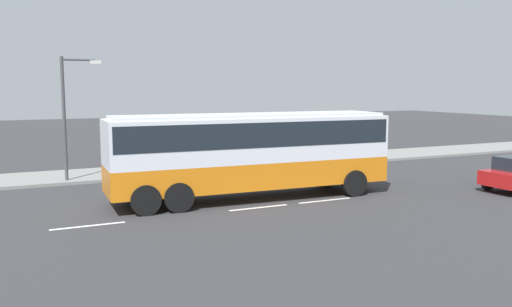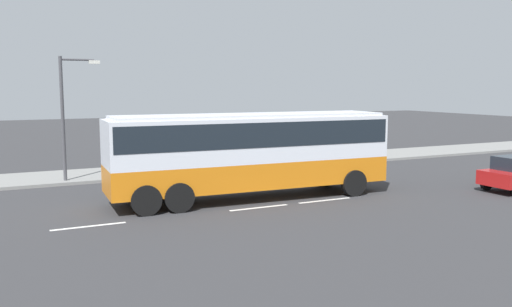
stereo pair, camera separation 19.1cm
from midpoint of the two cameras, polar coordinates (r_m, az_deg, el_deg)
ground_plane at (r=22.88m, az=3.97°, el=-4.32°), size 120.00×120.00×0.00m
sidewalk_curb at (r=30.14m, az=-3.66°, el=-1.39°), size 80.00×4.00×0.15m
lane_centreline at (r=21.28m, az=5.73°, el=-5.21°), size 30.84×0.16×0.01m
coach_bus at (r=21.56m, az=-0.26°, el=0.75°), size 11.60×3.13×3.46m
pedestrian_near_curb at (r=32.20m, az=4.04°, el=0.95°), size 0.32×0.32×1.61m
street_lamp at (r=26.51m, az=-19.15°, el=4.60°), size 1.84×0.24×5.79m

